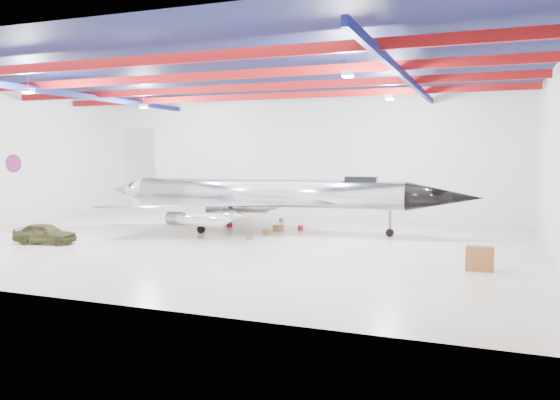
% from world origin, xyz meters
% --- Properties ---
extents(floor, '(40.00, 40.00, 0.00)m').
position_xyz_m(floor, '(0.00, 0.00, 0.00)').
color(floor, '#BDAD96').
rests_on(floor, ground).
extents(wall_back, '(40.00, 0.00, 40.00)m').
position_xyz_m(wall_back, '(0.00, 15.00, 5.50)').
color(wall_back, silver).
rests_on(wall_back, floor).
extents(wall_right, '(0.00, 30.00, 30.00)m').
position_xyz_m(wall_right, '(20.00, 0.00, 5.50)').
color(wall_right, silver).
rests_on(wall_right, floor).
extents(ceiling, '(40.00, 40.00, 0.00)m').
position_xyz_m(ceiling, '(0.00, 0.00, 11.00)').
color(ceiling, '#0A0F38').
rests_on(ceiling, wall_back).
extents(ceiling_structure, '(39.50, 29.50, 1.08)m').
position_xyz_m(ceiling_structure, '(0.00, 0.00, 10.32)').
color(ceiling_structure, maroon).
rests_on(ceiling_structure, ceiling).
extents(wall_roundel, '(0.10, 1.50, 1.50)m').
position_xyz_m(wall_roundel, '(-19.94, 2.00, 5.00)').
color(wall_roundel, '#B21414').
rests_on(wall_roundel, wall_left).
extents(jet_aircraft, '(28.79, 17.22, 7.85)m').
position_xyz_m(jet_aircraft, '(0.90, 5.52, 2.57)').
color(jet_aircraft, silver).
rests_on(jet_aircraft, floor).
extents(jeep, '(4.20, 2.29, 1.35)m').
position_xyz_m(jeep, '(-10.23, -4.86, 0.68)').
color(jeep, '#3A391D').
rests_on(jeep, floor).
extents(desk, '(1.35, 0.68, 1.23)m').
position_xyz_m(desk, '(16.21, -3.50, 0.62)').
color(desk, brown).
rests_on(desk, floor).
extents(toolbox_red, '(0.50, 0.45, 0.29)m').
position_xyz_m(toolbox_red, '(-2.52, 6.52, 0.15)').
color(toolbox_red, maroon).
rests_on(toolbox_red, floor).
extents(engine_drum, '(0.49, 0.49, 0.42)m').
position_xyz_m(engine_drum, '(1.52, 1.30, 0.21)').
color(engine_drum, '#59595B').
rests_on(engine_drum, floor).
extents(parts_bin, '(0.82, 0.75, 0.47)m').
position_xyz_m(parts_bin, '(1.92, 5.66, 0.23)').
color(parts_bin, olive).
rests_on(parts_bin, floor).
extents(tool_chest, '(0.53, 0.53, 0.38)m').
position_xyz_m(tool_chest, '(3.32, 6.72, 0.19)').
color(tool_chest, maroon).
rests_on(tool_chest, floor).
extents(oil_barrel, '(0.65, 0.60, 0.37)m').
position_xyz_m(oil_barrel, '(1.73, 3.87, 0.19)').
color(oil_barrel, olive).
rests_on(oil_barrel, floor).
extents(spares_box, '(0.49, 0.49, 0.34)m').
position_xyz_m(spares_box, '(0.22, 10.78, 0.17)').
color(spares_box, '#59595B').
rests_on(spares_box, floor).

